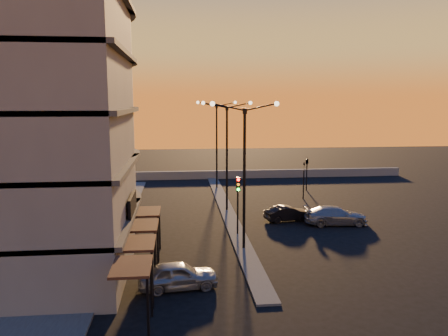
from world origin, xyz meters
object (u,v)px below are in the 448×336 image
car_hatchback (178,275)px  car_wagon (336,215)px  streetlamp_mid (227,147)px  traffic_light_main (238,196)px  car_sedan (288,213)px

car_hatchback → car_wagon: 16.12m
streetlamp_mid → car_wagon: streetlamp_mid is taller
streetlamp_mid → traffic_light_main: streetlamp_mid is taller
car_hatchback → car_wagon: (12.22, 10.52, 0.02)m
streetlamp_mid → car_wagon: 10.63m
traffic_light_main → car_sedan: traffic_light_main is taller
car_hatchback → car_sedan: size_ratio=1.11×
streetlamp_mid → car_wagon: size_ratio=1.94×
streetlamp_mid → car_hatchback: 16.83m
streetlamp_mid → car_wagon: (8.00, -5.02, -4.88)m
traffic_light_main → streetlamp_mid: bearing=90.0°
streetlamp_mid → car_hatchback: bearing=-105.2°
traffic_light_main → car_hatchback: size_ratio=1.04×
car_hatchback → car_sedan: car_hatchback is taller
streetlamp_mid → car_sedan: streetlamp_mid is taller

